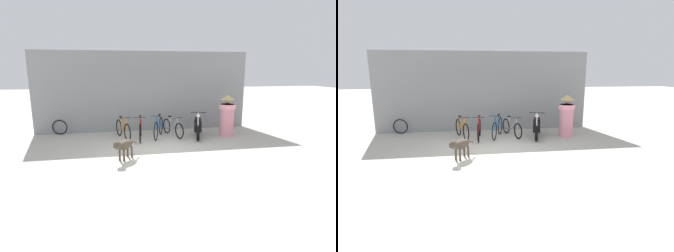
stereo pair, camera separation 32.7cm
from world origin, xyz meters
TOP-DOWN VIEW (x-y plane):
  - ground_plane at (0.00, 0.00)m, footprint 60.00×60.00m
  - shop_wall_back at (0.00, 3.48)m, footprint 9.15×0.20m
  - bicycle_0 at (-0.98, 2.16)m, footprint 0.61×1.57m
  - bicycle_1 at (-0.32, 1.94)m, footprint 0.46×1.68m
  - bicycle_2 at (0.41, 2.12)m, footprint 0.65×1.63m
  - bicycle_3 at (1.00, 2.21)m, footprint 0.61×1.59m
  - motorcycle at (1.95, 1.89)m, footprint 0.68×1.84m
  - stray_dog at (-0.99, -0.35)m, footprint 0.77×0.95m
  - person_in_robes at (3.14, 1.83)m, footprint 0.87×0.87m
  - spare_tire_left at (-3.52, 3.24)m, footprint 0.62×0.15m

SIDE VIEW (x-z plane):
  - ground_plane at x=0.00m, z-range 0.00..0.00m
  - spare_tire_left at x=-3.52m, z-range 0.00..0.62m
  - bicycle_3 at x=1.00m, z-range -0.07..0.74m
  - bicycle_0 at x=-0.98m, z-range -0.08..0.80m
  - bicycle_2 at x=0.41m, z-range -0.08..0.84m
  - bicycle_1 at x=-0.32m, z-range -0.08..0.84m
  - motorcycle at x=1.95m, z-range -0.11..0.94m
  - stray_dog at x=-0.99m, z-range 0.12..0.77m
  - person_in_robes at x=3.14m, z-range 0.01..1.68m
  - shop_wall_back at x=0.00m, z-range 0.00..3.39m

